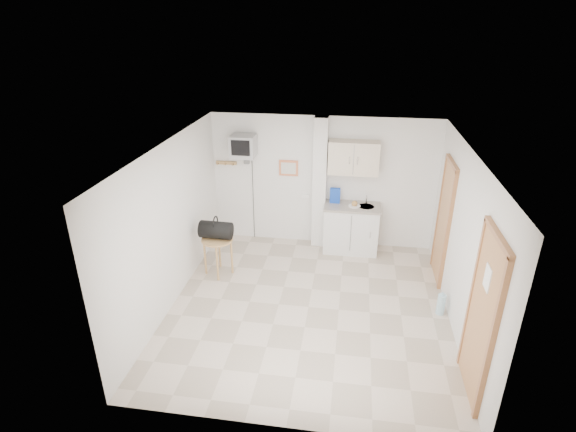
# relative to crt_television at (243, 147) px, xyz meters

# --- Properties ---
(ground) EXTENTS (4.50, 4.50, 0.00)m
(ground) POSITION_rel_crt_television_xyz_m (1.45, -2.02, -1.94)
(ground) COLOR beige
(ground) RESTS_ON ground
(room_envelope) EXTENTS (4.24, 4.54, 2.55)m
(room_envelope) POSITION_rel_crt_television_xyz_m (1.69, -1.93, -0.40)
(room_envelope) COLOR white
(room_envelope) RESTS_ON ground
(kitchenette) EXTENTS (1.03, 0.58, 2.10)m
(kitchenette) POSITION_rel_crt_television_xyz_m (2.02, -0.02, -1.13)
(kitchenette) COLOR silver
(kitchenette) RESTS_ON ground
(crt_television) EXTENTS (0.44, 0.45, 2.15)m
(crt_television) POSITION_rel_crt_television_xyz_m (0.00, 0.00, 0.00)
(crt_television) COLOR slate
(crt_television) RESTS_ON ground
(round_table) EXTENTS (0.54, 0.54, 0.67)m
(round_table) POSITION_rel_crt_television_xyz_m (-0.20, -1.26, -1.37)
(round_table) COLOR #A38249
(round_table) RESTS_ON ground
(duffel_bag) EXTENTS (0.55, 0.32, 0.40)m
(duffel_bag) POSITION_rel_crt_television_xyz_m (-0.22, -1.23, -1.11)
(duffel_bag) COLOR black
(duffel_bag) RESTS_ON round_table
(water_bottle) EXTENTS (0.12, 0.12, 0.37)m
(water_bottle) POSITION_rel_crt_television_xyz_m (3.43, -1.89, -1.77)
(water_bottle) COLOR #A2CCDC
(water_bottle) RESTS_ON ground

